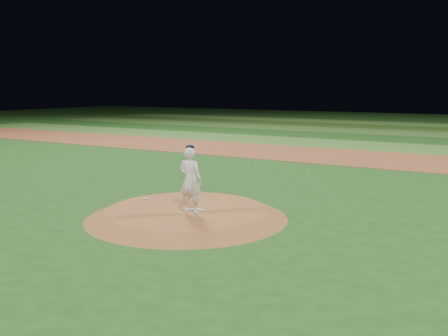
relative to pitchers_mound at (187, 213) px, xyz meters
The scene contains 12 objects.
ground 0.12m from the pitchers_mound, ahead, with size 120.00×120.00×0.00m, color #20501A.
infield_dirt_band 14.00m from the pitchers_mound, 90.00° to the left, with size 70.00×6.00×0.02m, color brown.
outfield_stripe_0 19.50m from the pitchers_mound, 90.00° to the left, with size 70.00×5.00×0.02m, color #40762B.
outfield_stripe_1 24.50m from the pitchers_mound, 90.00° to the left, with size 70.00×5.00×0.02m, color #1D4917.
outfield_stripe_2 29.50m from the pitchers_mound, 90.00° to the left, with size 70.00×5.00×0.02m, color #396725.
outfield_stripe_3 34.50m from the pitchers_mound, 90.00° to the left, with size 70.00×5.00×0.02m, color #264C18.
outfield_stripe_4 39.50m from the pitchers_mound, 90.00° to the left, with size 70.00×5.00×0.02m, color #427C2D.
outfield_stripe_5 44.50m from the pitchers_mound, 90.00° to the left, with size 70.00×5.00×0.02m, color #204C18.
pitchers_mound is the anchor object (origin of this frame).
pitching_rubber 0.27m from the pitchers_mound, ahead, with size 0.65×0.16×0.03m, color beige.
rosin_bag 1.72m from the pitchers_mound, behind, with size 0.11×0.11×0.06m, color silver.
pitcher_on_mound 1.12m from the pitchers_mound, 42.72° to the right, with size 0.67×0.47×1.82m.
Camera 1 is at (7.62, -10.91, 3.54)m, focal length 40.00 mm.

